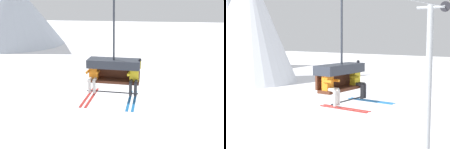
% 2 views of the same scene
% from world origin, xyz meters
% --- Properties ---
extents(mountain_peak_west, '(19.23, 19.23, 13.13)m').
position_xyz_m(mountain_peak_west, '(-25.69, 32.62, 6.56)').
color(mountain_peak_west, silver).
rests_on(mountain_peak_west, ground_plane).
extents(chairlift_chair, '(1.92, 0.74, 3.66)m').
position_xyz_m(chairlift_chair, '(0.42, -0.73, 5.72)').
color(chairlift_chair, '#512819').
extents(skier_orange, '(0.46, 1.70, 1.23)m').
position_xyz_m(skier_orange, '(-0.33, -0.95, 5.40)').
color(skier_orange, orange).
extents(skier_yellow, '(0.48, 1.70, 1.34)m').
position_xyz_m(skier_yellow, '(1.18, -0.94, 5.42)').
color(skier_yellow, yellow).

